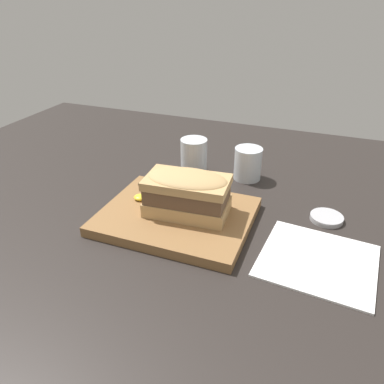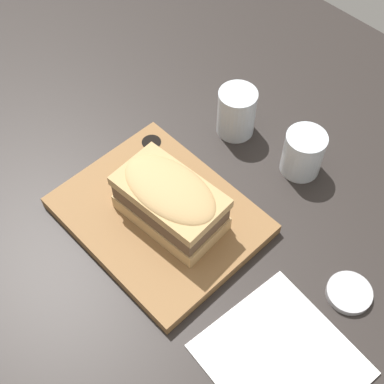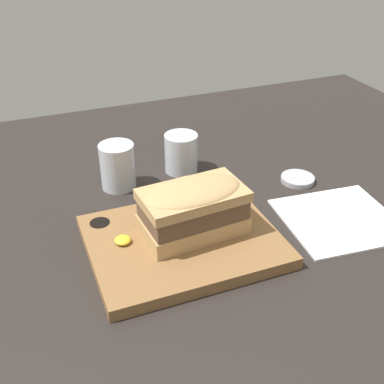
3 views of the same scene
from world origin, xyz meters
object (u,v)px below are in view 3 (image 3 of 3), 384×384
Objects in this scene: napkin at (339,219)px; condiment_dish at (298,179)px; serving_board at (182,241)px; water_glass at (118,169)px; wine_glass at (181,155)px; sandwich at (193,207)px.

napkin is 14.50cm from condiment_dish.
serving_board is 3.34× the size of water_glass.
water_glass is at bearing 102.00° from serving_board.
serving_board is at bearing -110.22° from wine_glass.
sandwich reaches higher than wine_glass.
water_glass is 13.83cm from wine_glass.
wine_glass is 33.90cm from napkin.
serving_board is 25.95cm from wine_glass.
napkin is (33.30, -25.86, -3.72)cm from water_glass.
water_glass is 35.84cm from condiment_dish.
serving_board is 28.69cm from napkin.
condiment_dish is (0.52, 14.49, 0.33)cm from napkin.
serving_board is 4.50× the size of condiment_dish.
sandwich is 29.55cm from condiment_dish.
napkin is at bearing -8.43° from sandwich.
serving_board is 31.12cm from condiment_dish.
wine_glass is at bearing 6.74° from water_glass.
water_glass is at bearing 142.17° from napkin.
napkin is (26.33, -3.90, -6.64)cm from sandwich.
wine_glass is 0.38× the size of napkin.
water_glass reaches higher than serving_board.
water_glass reaches higher than wine_glass.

